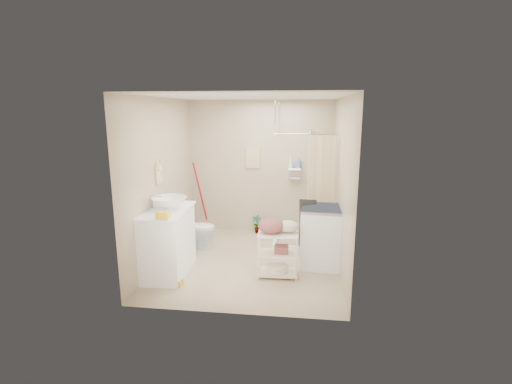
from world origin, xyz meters
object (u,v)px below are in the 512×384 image
toilet (195,228)px  laundry_rack (278,250)px  washing_machine (322,236)px  vanity (168,241)px

toilet → laundry_rack: size_ratio=0.89×
toilet → washing_machine: (2.18, -0.47, 0.11)m
laundry_rack → toilet: bearing=146.4°
vanity → washing_machine: bearing=11.4°
washing_machine → toilet: bearing=171.1°
toilet → laundry_rack: 1.81m
vanity → toilet: vanity is taller
vanity → toilet: bearing=80.8°
toilet → washing_machine: bearing=-106.4°
washing_machine → laundry_rack: 0.83m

